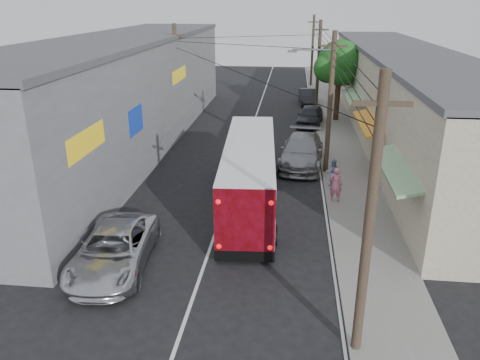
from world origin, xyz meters
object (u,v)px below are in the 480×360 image
at_px(parked_car_mid, 310,116).
at_px(pedestrian_near, 336,184).
at_px(parked_car_far, 308,97).
at_px(pedestrian_far, 333,172).
at_px(jeepney, 114,249).
at_px(parked_suv, 302,151).
at_px(coach_bus, 249,174).

bearing_deg(parked_car_mid, pedestrian_near, -79.29).
height_order(parked_car_far, pedestrian_near, pedestrian_near).
bearing_deg(parked_car_far, pedestrian_far, -91.68).
distance_m(jeepney, parked_car_mid, 23.98).
xyz_separation_m(parked_car_mid, pedestrian_far, (0.80, -13.54, 0.08)).
distance_m(parked_car_mid, parked_car_far, 8.44).
bearing_deg(parked_car_far, parked_suv, -96.25).
distance_m(parked_car_mid, pedestrian_far, 13.56).
bearing_deg(parked_suv, pedestrian_far, -60.59).
height_order(coach_bus, pedestrian_near, coach_bus).
bearing_deg(pedestrian_near, jeepney, 45.29).
distance_m(jeepney, pedestrian_far, 12.60).
distance_m(parked_car_far, pedestrian_far, 22.00).
relative_size(parked_car_far, pedestrian_near, 2.47).
xyz_separation_m(jeepney, parked_car_far, (7.90, 31.09, -0.06)).
distance_m(parked_car_mid, pedestrian_near, 15.62).
bearing_deg(coach_bus, parked_car_far, 78.80).
distance_m(jeepney, parked_car_far, 32.07).
distance_m(parked_suv, parked_car_far, 18.43).
distance_m(parked_suv, parked_car_mid, 10.00).
bearing_deg(parked_car_far, parked_car_mid, -93.73).
bearing_deg(coach_bus, parked_suv, 64.58).
distance_m(parked_car_far, pedestrian_near, 24.06).
bearing_deg(pedestrian_far, coach_bus, 30.46).
xyz_separation_m(coach_bus, pedestrian_near, (4.21, 0.82, -0.67)).
bearing_deg(parked_car_mid, pedestrian_far, -78.85).
distance_m(coach_bus, parked_suv, 7.00).
bearing_deg(pedestrian_far, jeepney, 42.36).
height_order(coach_bus, parked_car_mid, coach_bus).
bearing_deg(parked_suv, jeepney, -113.99).
bearing_deg(coach_bus, pedestrian_far, 30.96).
xyz_separation_m(coach_bus, pedestrian_far, (4.21, 2.88, -0.78)).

